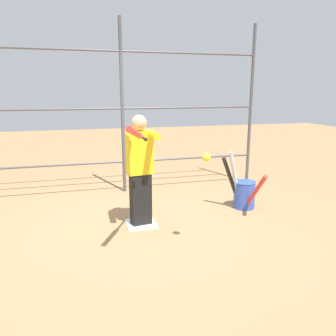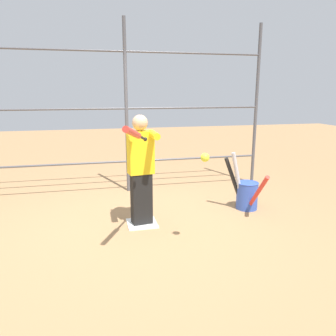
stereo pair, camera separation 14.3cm
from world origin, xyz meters
name	(u,v)px [view 1 (the left image)]	position (x,y,z in m)	size (l,w,h in m)	color
ground_plane	(141,224)	(0.00, 0.00, 0.00)	(24.00, 24.00, 0.00)	#9E754C
home_plate	(141,224)	(0.00, 0.00, 0.01)	(0.40, 0.40, 0.02)	white
fence_backstop	(122,108)	(0.00, -1.60, 1.49)	(5.01, 0.06, 2.99)	#4C4C51
batter	(140,168)	(0.00, 0.01, 0.81)	(0.38, 0.54, 1.49)	black
baseball_bat_swinging	(136,134)	(0.19, 0.88, 1.37)	(0.37, 0.83, 0.27)	black
softball_in_flight	(206,157)	(-0.57, 0.90, 1.09)	(0.10, 0.10, 0.10)	yellow
bat_bucket	(244,193)	(-1.66, -0.22, 0.25)	(0.54, 0.81, 0.90)	#3351B2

